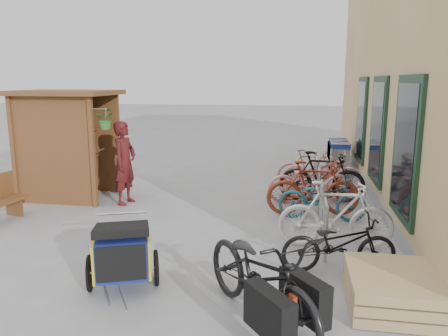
% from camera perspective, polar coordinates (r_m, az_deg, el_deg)
% --- Properties ---
extents(ground, '(80.00, 80.00, 0.00)m').
position_cam_1_polar(ground, '(7.16, -6.09, -10.10)').
color(ground, '#9B9B9E').
extents(kiosk, '(2.49, 1.65, 2.40)m').
position_cam_1_polar(kiosk, '(10.31, -20.26, 4.77)').
color(kiosk, brown).
rests_on(kiosk, ground).
extents(bike_rack, '(0.05, 5.35, 0.86)m').
position_cam_1_polar(bike_rack, '(9.06, 12.29, -2.27)').
color(bike_rack, '#A5A8AD').
rests_on(bike_rack, ground).
extents(pallet_stack, '(1.00, 1.20, 0.40)m').
position_cam_1_polar(pallet_stack, '(5.67, 21.06, -14.56)').
color(pallet_stack, tan).
rests_on(pallet_stack, ground).
extents(shopping_carts, '(0.53, 2.10, 0.95)m').
position_cam_1_polar(shopping_carts, '(13.22, 14.60, 2.06)').
color(shopping_carts, silver).
rests_on(shopping_carts, ground).
extents(child_trailer, '(1.00, 1.53, 0.89)m').
position_cam_1_polar(child_trailer, '(5.79, -13.13, -10.42)').
color(child_trailer, navy).
rests_on(child_trailer, ground).
extents(cargo_bike, '(1.88, 2.12, 1.11)m').
position_cam_1_polar(cargo_bike, '(4.84, 4.91, -13.96)').
color(cargo_bike, black).
rests_on(cargo_bike, ground).
extents(person_kiosk, '(0.52, 0.71, 1.78)m').
position_cam_1_polar(person_kiosk, '(9.52, -12.82, 0.65)').
color(person_kiosk, maroon).
rests_on(person_kiosk, ground).
extents(bike_0, '(1.64, 0.80, 0.83)m').
position_cam_1_polar(bike_0, '(6.29, 14.77, -9.52)').
color(bike_0, black).
rests_on(bike_0, ground).
extents(bike_1, '(1.82, 0.59, 1.08)m').
position_cam_1_polar(bike_1, '(7.10, 14.36, -5.97)').
color(bike_1, white).
rests_on(bike_1, ground).
extents(bike_2, '(1.67, 0.67, 0.86)m').
position_cam_1_polar(bike_2, '(8.48, 12.65, -3.83)').
color(bike_2, '#1D5B74').
rests_on(bike_2, ground).
extents(bike_3, '(1.87, 0.76, 1.09)m').
position_cam_1_polar(bike_3, '(8.71, 11.57, -2.60)').
color(bike_3, maroon).
rests_on(bike_3, ground).
extents(bike_4, '(1.96, 1.05, 0.98)m').
position_cam_1_polar(bike_4, '(9.60, 11.28, -1.63)').
color(bike_4, '#D08886').
rests_on(bike_4, ground).
extents(bike_5, '(1.85, 0.54, 1.11)m').
position_cam_1_polar(bike_5, '(9.74, 12.69, -1.10)').
color(bike_5, black).
rests_on(bike_5, ground).
extents(bike_6, '(1.90, 0.77, 0.98)m').
position_cam_1_polar(bike_6, '(10.63, 12.71, -0.43)').
color(bike_6, '#D08886').
rests_on(bike_6, ground).
extents(bike_7, '(1.62, 0.51, 0.96)m').
position_cam_1_polar(bike_7, '(10.94, 11.15, -0.06)').
color(bike_7, '#D08886').
rests_on(bike_7, ground).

